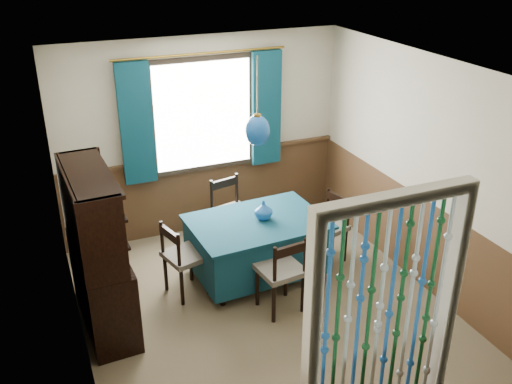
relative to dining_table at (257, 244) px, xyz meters
name	(u,v)px	position (x,y,z in m)	size (l,w,h in m)	color
floor	(266,310)	(-0.17, -0.64, -0.41)	(4.00, 4.00, 0.00)	brown
ceiling	(268,71)	(-0.17, -0.64, 2.09)	(4.00, 4.00, 0.00)	silver
wall_back	(202,137)	(-0.17, 1.36, 0.84)	(3.60, 3.60, 0.00)	#B7AE96
wall_front	(389,324)	(-0.17, -2.64, 0.84)	(3.60, 3.60, 0.00)	#B7AE96
wall_left	(70,238)	(-1.97, -0.64, 0.84)	(4.00, 4.00, 0.00)	#B7AE96
wall_right	(422,173)	(1.63, -0.64, 0.84)	(4.00, 4.00, 0.00)	#B7AE96
wainscot_back	(205,192)	(-0.17, 1.34, 0.09)	(3.60, 3.60, 0.00)	#452D1A
wainscot_left	(84,311)	(-1.96, -0.64, 0.09)	(4.00, 4.00, 0.00)	#452D1A
wainscot_right	(413,236)	(1.61, -0.64, 0.09)	(4.00, 4.00, 0.00)	#452D1A
window	(203,115)	(-0.17, 1.31, 1.14)	(1.32, 0.12, 1.42)	black
doorway	(381,343)	(-0.17, -2.58, 0.64)	(1.16, 0.12, 2.18)	silver
dining_table	(257,244)	(0.00, 0.00, 0.00)	(1.51, 1.09, 0.70)	#0C3241
chair_near	(282,272)	(-0.02, -0.70, 0.05)	(0.48, 0.46, 0.87)	black
chair_far	(231,213)	(-0.04, 0.72, 0.06)	(0.52, 0.51, 0.89)	black
chair_left	(183,257)	(-0.86, -0.02, 0.04)	(0.50, 0.51, 0.85)	black
chair_right	(329,226)	(0.91, 0.01, 0.03)	(0.49, 0.50, 0.83)	black
sideboard	(100,273)	(-1.74, -0.20, 0.16)	(0.49, 1.27, 1.64)	black
pendant_lamp	(257,130)	(0.00, 0.00, 1.33)	(0.26, 0.26, 0.92)	olive
vase_table	(263,211)	(0.08, 0.01, 0.39)	(0.18, 0.18, 0.19)	navy
bowl_shelf	(105,234)	(-1.68, -0.49, 0.74)	(0.23, 0.23, 0.06)	beige
vase_sideboard	(98,229)	(-1.68, 0.07, 0.50)	(0.17, 0.17, 0.18)	beige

